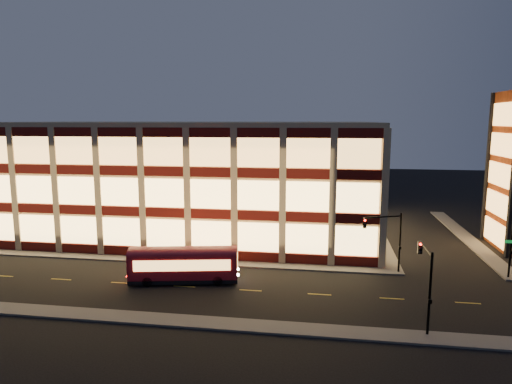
# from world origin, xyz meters

# --- Properties ---
(ground) EXTENTS (200.00, 200.00, 0.00)m
(ground) POSITION_xyz_m (0.00, 0.00, 0.00)
(ground) COLOR black
(ground) RESTS_ON ground
(sidewalk_office_south) EXTENTS (54.00, 2.00, 0.15)m
(sidewalk_office_south) POSITION_xyz_m (-3.00, 1.00, 0.07)
(sidewalk_office_south) COLOR #514F4C
(sidewalk_office_south) RESTS_ON ground
(sidewalk_office_east) EXTENTS (2.00, 30.00, 0.15)m
(sidewalk_office_east) POSITION_xyz_m (23.00, 17.00, 0.07)
(sidewalk_office_east) COLOR #514F4C
(sidewalk_office_east) RESTS_ON ground
(sidewalk_tower_west) EXTENTS (2.00, 30.00, 0.15)m
(sidewalk_tower_west) POSITION_xyz_m (34.00, 17.00, 0.07)
(sidewalk_tower_west) COLOR #514F4C
(sidewalk_tower_west) RESTS_ON ground
(sidewalk_near) EXTENTS (100.00, 2.00, 0.15)m
(sidewalk_near) POSITION_xyz_m (0.00, -13.00, 0.07)
(sidewalk_near) COLOR #514F4C
(sidewalk_near) RESTS_ON ground
(office_building) EXTENTS (50.45, 30.45, 14.50)m
(office_building) POSITION_xyz_m (-2.91, 16.91, 7.25)
(office_building) COLOR tan
(office_building) RESTS_ON ground
(traffic_signal_far) EXTENTS (3.79, 1.87, 6.00)m
(traffic_signal_far) POSITION_xyz_m (22.21, 0.24, 4.11)
(traffic_signal_far) COLOR black
(traffic_signal_far) RESTS_ON ground
(traffic_signal_near) EXTENTS (0.32, 4.45, 6.00)m
(traffic_signal_near) POSITION_xyz_m (23.50, -11.03, 4.13)
(traffic_signal_near) COLOR black
(traffic_signal_near) RESTS_ON ground
(trolley_bus) EXTENTS (10.10, 4.32, 3.32)m
(trolley_bus) POSITION_xyz_m (3.59, -4.82, 1.84)
(trolley_bus) COLOR maroon
(trolley_bus) RESTS_ON ground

